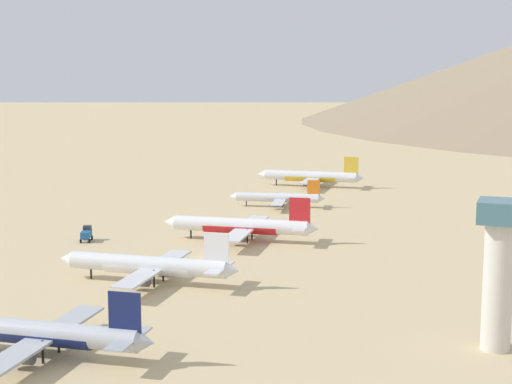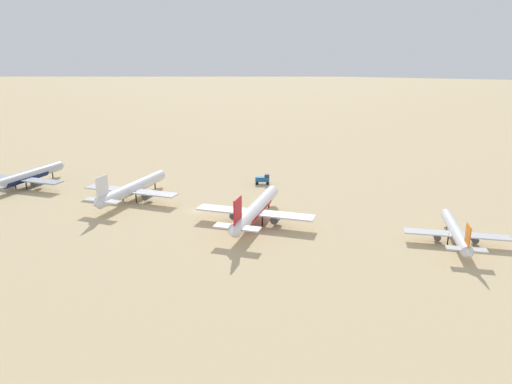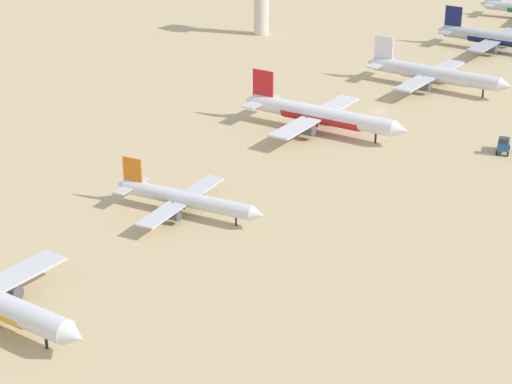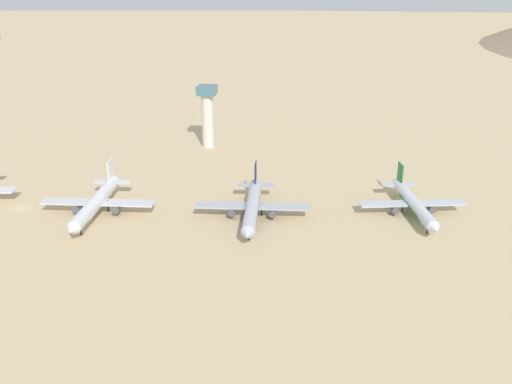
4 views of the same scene
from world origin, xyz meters
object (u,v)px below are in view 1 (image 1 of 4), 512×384
(parked_jet_3, at_px, (149,265))
(control_tower, at_px, (499,266))
(parked_jet_1, at_px, (278,198))
(parked_jet_4, at_px, (38,333))
(parked_jet_2, at_px, (242,226))
(service_truck, at_px, (86,233))
(parked_jet_0, at_px, (311,176))

(parked_jet_3, relative_size, control_tower, 1.66)
(parked_jet_1, xyz_separation_m, parked_jet_3, (-3.55, 98.92, 0.88))
(parked_jet_4, xyz_separation_m, control_tower, (-68.47, -28.16, 10.12))
(parked_jet_1, bearing_deg, parked_jet_2, 97.69)
(service_truck, bearing_deg, parked_jet_3, 137.45)
(parked_jet_3, bearing_deg, control_tower, 166.50)
(parked_jet_4, xyz_separation_m, service_truck, (38.71, -77.68, -1.85))
(parked_jet_2, distance_m, service_truck, 41.16)
(control_tower, bearing_deg, parked_jet_2, -42.82)
(parked_jet_1, height_order, control_tower, control_tower)
(parked_jet_2, height_order, parked_jet_4, parked_jet_2)
(parked_jet_3, distance_m, parked_jet_4, 45.61)
(parked_jet_2, xyz_separation_m, service_truck, (38.67, 13.97, -1.98))
(parked_jet_0, height_order, control_tower, control_tower)
(parked_jet_3, relative_size, service_truck, 7.25)
(parked_jet_4, bearing_deg, parked_jet_0, -87.24)
(parked_jet_4, bearing_deg, service_truck, -63.51)
(parked_jet_2, bearing_deg, parked_jet_0, -84.73)
(parked_jet_3, distance_m, control_tower, 74.83)
(parked_jet_3, distance_m, service_truck, 47.67)
(parked_jet_4, distance_m, control_tower, 74.72)
(parked_jet_1, relative_size, parked_jet_3, 0.76)
(parked_jet_0, distance_m, parked_jet_1, 46.63)
(parked_jet_1, bearing_deg, parked_jet_3, 92.05)
(parked_jet_0, xyz_separation_m, parked_jet_1, (-2.04, 46.57, -0.90))
(parked_jet_3, height_order, control_tower, control_tower)
(parked_jet_3, xyz_separation_m, parked_jet_4, (-3.62, 45.47, -0.03))
(parked_jet_2, distance_m, parked_jet_4, 91.64)
(service_truck, height_order, control_tower, control_tower)
(parked_jet_2, relative_size, service_truck, 7.45)
(parked_jet_4, height_order, service_truck, parked_jet_4)
(parked_jet_1, xyz_separation_m, parked_jet_2, (-7.12, 52.74, 0.98))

